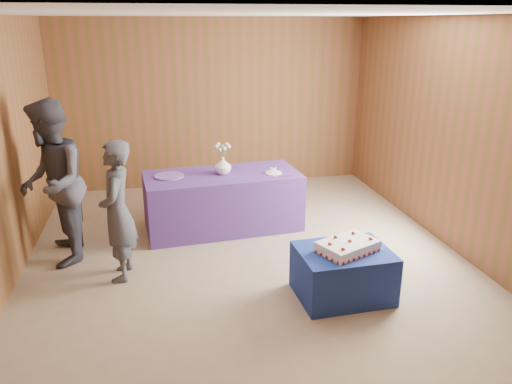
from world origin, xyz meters
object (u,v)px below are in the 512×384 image
object	(u,v)px
serving_table	(223,201)
guest_left	(117,211)
vase	(223,165)
guest_right	(53,184)
cake_table	(343,273)
sheet_cake	(348,246)

from	to	relation	value
serving_table	guest_left	size ratio (longest dim) A/B	1.32
vase	guest_left	xyz separation A→B (m)	(-1.27, -1.14, -0.11)
guest_left	guest_right	distance (m)	0.91
guest_right	cake_table	bearing A→B (deg)	57.17
guest_right	guest_left	bearing A→B (deg)	45.53
sheet_cake	vase	world-z (taller)	vase
cake_table	serving_table	xyz separation A→B (m)	(-0.93, 1.99, 0.12)
vase	cake_table	bearing A→B (deg)	-65.27
sheet_cake	vase	distance (m)	2.24
serving_table	vase	xyz separation A→B (m)	(0.01, 0.01, 0.49)
serving_table	guest_right	distance (m)	2.12
guest_left	guest_right	size ratio (longest dim) A/B	0.81
guest_right	vase	bearing A→B (deg)	99.66
sheet_cake	vase	bearing A→B (deg)	90.74
vase	guest_right	bearing A→B (deg)	-163.31
cake_table	sheet_cake	xyz separation A→B (m)	(0.03, -0.01, 0.30)
cake_table	sheet_cake	bearing A→B (deg)	-30.29
serving_table	guest_left	distance (m)	1.73
vase	sheet_cake	bearing A→B (deg)	-64.82
vase	guest_right	distance (m)	2.06
serving_table	sheet_cake	distance (m)	2.22
serving_table	guest_left	xyz separation A→B (m)	(-1.25, -1.13, 0.38)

